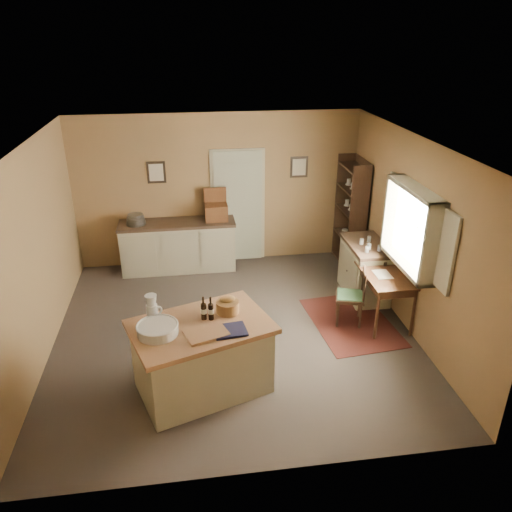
{
  "coord_description": "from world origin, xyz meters",
  "views": [
    {
      "loc": [
        -0.55,
        -6.03,
        3.99
      ],
      "look_at": [
        0.33,
        0.07,
        1.15
      ],
      "focal_mm": 35.0,
      "sensor_mm": 36.0,
      "label": 1
    }
  ],
  "objects": [
    {
      "name": "ground",
      "position": [
        0.0,
        0.0,
        0.0
      ],
      "size": [
        5.0,
        5.0,
        0.0
      ],
      "primitive_type": "plane",
      "color": "#4D423B",
      "rests_on": "ground"
    },
    {
      "name": "wall_back",
      "position": [
        0.0,
        2.5,
        1.35
      ],
      "size": [
        5.0,
        0.1,
        2.7
      ],
      "primitive_type": "cube",
      "color": "olive",
      "rests_on": "ground"
    },
    {
      "name": "wall_front",
      "position": [
        0.0,
        -2.5,
        1.35
      ],
      "size": [
        5.0,
        0.1,
        2.7
      ],
      "primitive_type": "cube",
      "color": "olive",
      "rests_on": "ground"
    },
    {
      "name": "wall_left",
      "position": [
        -2.5,
        0.0,
        1.35
      ],
      "size": [
        0.1,
        5.0,
        2.7
      ],
      "primitive_type": "cube",
      "color": "olive",
      "rests_on": "ground"
    },
    {
      "name": "wall_right",
      "position": [
        2.5,
        0.0,
        1.35
      ],
      "size": [
        0.1,
        5.0,
        2.7
      ],
      "primitive_type": "cube",
      "color": "olive",
      "rests_on": "ground"
    },
    {
      "name": "ceiling",
      "position": [
        0.0,
        0.0,
        2.7
      ],
      "size": [
        5.0,
        5.0,
        0.0
      ],
      "primitive_type": "plane",
      "color": "silver",
      "rests_on": "wall_back"
    },
    {
      "name": "door",
      "position": [
        0.35,
        2.47,
        1.05
      ],
      "size": [
        0.97,
        0.06,
        2.11
      ],
      "primitive_type": "cube",
      "color": "#A7AB92",
      "rests_on": "ground"
    },
    {
      "name": "framed_prints",
      "position": [
        0.2,
        2.48,
        1.72
      ],
      "size": [
        2.82,
        0.02,
        0.38
      ],
      "color": "black",
      "rests_on": "ground"
    },
    {
      "name": "window",
      "position": [
        2.42,
        -0.2,
        1.55
      ],
      "size": [
        0.25,
        1.99,
        1.12
      ],
      "color": "#B3AB90",
      "rests_on": "ground"
    },
    {
      "name": "work_island",
      "position": [
        -0.5,
        -1.16,
        0.48
      ],
      "size": [
        1.8,
        1.46,
        1.2
      ],
      "rotation": [
        0.0,
        0.0,
        0.33
      ],
      "color": "#B3AB90",
      "rests_on": "ground"
    },
    {
      "name": "sideboard",
      "position": [
        -0.75,
        2.2,
        0.48
      ],
      "size": [
        2.01,
        0.57,
        1.18
      ],
      "color": "#B3AB90",
      "rests_on": "ground"
    },
    {
      "name": "rug",
      "position": [
        1.75,
        0.01,
        0.0
      ],
      "size": [
        1.25,
        1.7,
        0.01
      ],
      "primitive_type": "cube",
      "rotation": [
        0.0,
        0.0,
        0.09
      ],
      "color": "#501C16",
      "rests_on": "ground"
    },
    {
      "name": "writing_desk",
      "position": [
        2.2,
        0.01,
        0.67
      ],
      "size": [
        0.61,
        0.99,
        0.82
      ],
      "color": "#351E11",
      "rests_on": "ground"
    },
    {
      "name": "desk_chair",
      "position": [
        1.7,
        0.03,
        0.42
      ],
      "size": [
        0.49,
        0.49,
        0.85
      ],
      "primitive_type": null,
      "rotation": [
        0.0,
        0.0,
        -0.29
      ],
      "color": "black",
      "rests_on": "ground"
    },
    {
      "name": "right_cabinet",
      "position": [
        2.2,
        0.81,
        0.46
      ],
      "size": [
        0.59,
        1.05,
        0.99
      ],
      "color": "#B3AB90",
      "rests_on": "ground"
    },
    {
      "name": "shelving_unit",
      "position": [
        2.35,
        2.0,
        0.97
      ],
      "size": [
        0.33,
        0.88,
        1.95
      ],
      "color": "black",
      "rests_on": "ground"
    }
  ]
}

